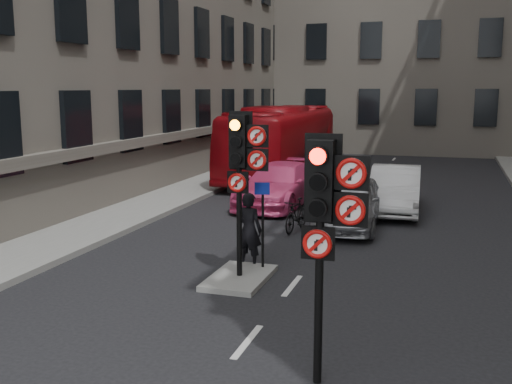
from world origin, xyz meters
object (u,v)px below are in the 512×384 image
Objects in this scene: car_white at (395,189)px; bus_red at (282,141)px; signal_far at (243,159)px; info_sign at (263,213)px; car_pink at (279,185)px; motorcyclist at (249,230)px; motorcycle at (296,215)px; signal_near at (327,207)px; car_silver at (350,202)px.

car_white is 9.08m from bus_red.
info_sign is (0.21, 0.74, -1.31)m from signal_far.
info_sign reaches higher than car_pink.
motorcyclist is at bearing -76.10° from car_pink.
motorcyclist reaches higher than car_pink.
motorcycle is (3.37, -10.67, -1.18)m from bus_red.
motorcycle is 3.86m from motorcyclist.
car_white is at bearing 59.87° from info_sign.
bus_red is 15.20m from info_sign.
motorcycle is (1.53, -3.63, -0.27)m from car_pink.
car_white is at bearing -50.29° from bus_red.
signal_near is 2.22× the size of motorcycle.
car_white is at bearing 73.91° from signal_far.
signal_near is at bearing -83.72° from car_silver.
motorcyclist reaches higher than car_silver.
car_white is (1.09, 2.76, -0.00)m from car_silver.
car_silver reaches higher than car_white.
car_white is 0.39× the size of bus_red.
signal_far is 5.32m from motorcycle.
info_sign reaches higher than car_white.
bus_red is (-5.88, 6.86, 0.89)m from car_white.
car_white is 8.10m from motorcyclist.
signal_near is 0.30× the size of bus_red.
info_sign is at bearing -108.67° from car_white.
car_white is 2.90× the size of motorcycle.
signal_near is at bearing -67.91° from car_pink.
signal_far is at bearing -81.92° from motorcycle.
info_sign reaches higher than car_silver.
signal_far is 15.90m from bus_red.
motorcycle is at bearing 106.49° from signal_near.
signal_far is 8.82m from car_pink.
car_white is 8.24m from info_sign.
motorcycle is at bearing -144.43° from car_silver.
bus_red is 6.06× the size of info_sign.
signal_near reaches higher than info_sign.
car_silver reaches higher than motorcycle.
signal_far is 2.08m from motorcyclist.
car_pink is (-1.55, 8.46, -1.95)m from signal_far.
signal_near reaches higher than motorcycle.
motorcyclist is 0.91× the size of info_sign.
car_silver is (-1.19, 9.88, -1.81)m from signal_near.
car_pink is 3.22× the size of motorcycle.
motorcycle is at bearing 90.20° from signal_far.
bus_red is (-3.39, 15.50, -1.04)m from signal_far.
motorcyclist is (-0.19, -3.83, 0.41)m from motorcycle.
car_white is 0.90× the size of car_pink.
motorcycle is 0.90× the size of motorcyclist.
motorcycle is at bearing 79.18° from info_sign.
motorcyclist is at bearing -112.04° from car_white.
motorcyclist is (3.18, -14.50, -0.76)m from bus_red.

